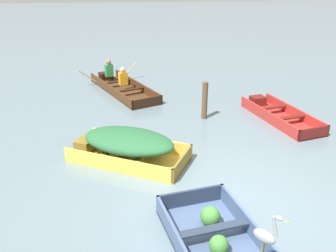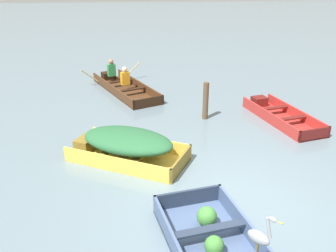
{
  "view_description": "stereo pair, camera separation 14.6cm",
  "coord_description": "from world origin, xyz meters",
  "px_view_note": "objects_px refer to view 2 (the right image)",
  "views": [
    {
      "loc": [
        -1.82,
        -5.61,
        4.06
      ],
      "look_at": [
        -0.86,
        2.89,
        0.35
      ],
      "focal_mm": 40.0,
      "sensor_mm": 36.0,
      "label": 1
    },
    {
      "loc": [
        -1.67,
        -5.62,
        4.06
      ],
      "look_at": [
        -0.86,
        2.89,
        0.35
      ],
      "focal_mm": 40.0,
      "sensor_mm": 36.0,
      "label": 2
    }
  ],
  "objects_px": {
    "heron_on_dinghy": "(260,236)",
    "rowboat_dark_varnish_with_crew": "(123,85)",
    "skiff_red_near_moored": "(280,116)",
    "mooring_post": "(206,101)",
    "skiff_yellow_mid_moored": "(127,144)"
  },
  "relations": [
    {
      "from": "skiff_red_near_moored",
      "to": "mooring_post",
      "type": "distance_m",
      "value": 2.16
    },
    {
      "from": "heron_on_dinghy",
      "to": "rowboat_dark_varnish_with_crew",
      "type": "bearing_deg",
      "value": 102.08
    },
    {
      "from": "skiff_red_near_moored",
      "to": "mooring_post",
      "type": "height_order",
      "value": "mooring_post"
    },
    {
      "from": "rowboat_dark_varnish_with_crew",
      "to": "mooring_post",
      "type": "distance_m",
      "value": 3.76
    },
    {
      "from": "skiff_red_near_moored",
      "to": "skiff_yellow_mid_moored",
      "type": "distance_m",
      "value": 4.75
    },
    {
      "from": "skiff_red_near_moored",
      "to": "heron_on_dinghy",
      "type": "relative_size",
      "value": 3.45
    },
    {
      "from": "rowboat_dark_varnish_with_crew",
      "to": "heron_on_dinghy",
      "type": "distance_m",
      "value": 9.17
    },
    {
      "from": "heron_on_dinghy",
      "to": "skiff_red_near_moored",
      "type": "bearing_deg",
      "value": 66.24
    },
    {
      "from": "heron_on_dinghy",
      "to": "mooring_post",
      "type": "relative_size",
      "value": 0.78
    },
    {
      "from": "rowboat_dark_varnish_with_crew",
      "to": "mooring_post",
      "type": "height_order",
      "value": "mooring_post"
    },
    {
      "from": "rowboat_dark_varnish_with_crew",
      "to": "skiff_yellow_mid_moored",
      "type": "bearing_deg",
      "value": -88.09
    },
    {
      "from": "skiff_yellow_mid_moored",
      "to": "skiff_red_near_moored",
      "type": "bearing_deg",
      "value": 25.0
    },
    {
      "from": "skiff_red_near_moored",
      "to": "mooring_post",
      "type": "bearing_deg",
      "value": 173.56
    },
    {
      "from": "heron_on_dinghy",
      "to": "mooring_post",
      "type": "distance_m",
      "value": 6.07
    },
    {
      "from": "skiff_yellow_mid_moored",
      "to": "rowboat_dark_varnish_with_crew",
      "type": "bearing_deg",
      "value": 91.91
    }
  ]
}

